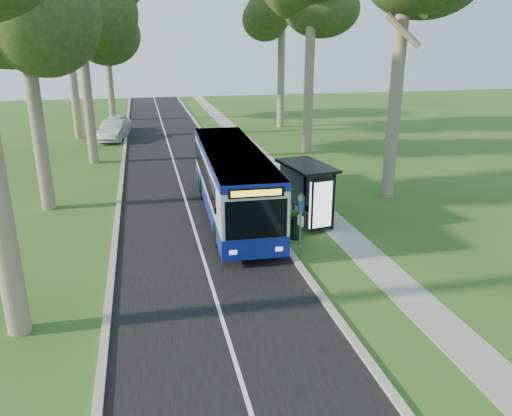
# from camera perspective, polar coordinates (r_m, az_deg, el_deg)

# --- Properties ---
(ground) EXTENTS (120.00, 120.00, 0.00)m
(ground) POSITION_cam_1_polar(r_m,az_deg,el_deg) (20.74, 3.63, -4.88)
(ground) COLOR #285019
(ground) RESTS_ON ground
(road) EXTENTS (7.00, 100.00, 0.02)m
(road) POSITION_cam_1_polar(r_m,az_deg,el_deg) (29.46, -8.46, 2.18)
(road) COLOR black
(road) RESTS_ON ground
(kerb_east) EXTENTS (0.25, 100.00, 0.12)m
(kerb_east) POSITION_cam_1_polar(r_m,az_deg,el_deg) (29.89, -1.76, 2.72)
(kerb_east) COLOR #9E9B93
(kerb_east) RESTS_ON ground
(kerb_west) EXTENTS (0.25, 100.00, 0.12)m
(kerb_west) POSITION_cam_1_polar(r_m,az_deg,el_deg) (29.42, -15.27, 1.79)
(kerb_west) COLOR #9E9B93
(kerb_west) RESTS_ON ground
(centre_line) EXTENTS (0.12, 100.00, 0.00)m
(centre_line) POSITION_cam_1_polar(r_m,az_deg,el_deg) (29.46, -8.46, 2.21)
(centre_line) COLOR white
(centre_line) RESTS_ON road
(footpath) EXTENTS (1.50, 100.00, 0.02)m
(footpath) POSITION_cam_1_polar(r_m,az_deg,el_deg) (30.60, 3.77, 2.97)
(footpath) COLOR gray
(footpath) RESTS_ON ground
(bus) EXTENTS (3.08, 12.62, 3.32)m
(bus) POSITION_cam_1_polar(r_m,az_deg,el_deg) (24.35, -2.72, 3.05)
(bus) COLOR silver
(bus) RESTS_ON ground
(bus_stop_sign) EXTENTS (0.18, 0.36, 2.64)m
(bus_stop_sign) POSITION_cam_1_polar(r_m,az_deg,el_deg) (19.62, 5.12, -1.17)
(bus_stop_sign) COLOR gray
(bus_stop_sign) RESTS_ON ground
(bus_shelter) EXTENTS (2.29, 3.54, 2.83)m
(bus_shelter) POSITION_cam_1_polar(r_m,az_deg,el_deg) (23.01, 6.48, 2.74)
(bus_shelter) COLOR black
(bus_shelter) RESTS_ON ground
(litter_bin) EXTENTS (0.54, 0.54, 0.94)m
(litter_bin) POSITION_cam_1_polar(r_m,az_deg,el_deg) (21.81, 4.62, -2.34)
(litter_bin) COLOR black
(litter_bin) RESTS_ON ground
(car_white) EXTENTS (3.18, 5.27, 1.68)m
(car_white) POSITION_cam_1_polar(r_m,az_deg,el_deg) (48.68, -15.81, 9.21)
(car_white) COLOR silver
(car_white) RESTS_ON ground
(car_silver) EXTENTS (2.66, 5.37, 1.69)m
(car_silver) POSITION_cam_1_polar(r_m,az_deg,el_deg) (45.26, -15.96, 8.53)
(car_silver) COLOR #B2B5BA
(car_silver) RESTS_ON ground
(tree_west_c) EXTENTS (5.20, 5.20, 14.45)m
(tree_west_c) POSITION_cam_1_polar(r_m,az_deg,el_deg) (36.46, -19.77, 21.50)
(tree_west_c) COLOR #7A6B56
(tree_west_c) RESTS_ON ground
(tree_west_e) EXTENTS (5.20, 5.20, 14.60)m
(tree_west_e) POSITION_cam_1_polar(r_m,az_deg,el_deg) (56.34, -17.01, 20.53)
(tree_west_e) COLOR #7A6B56
(tree_west_e) RESTS_ON ground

